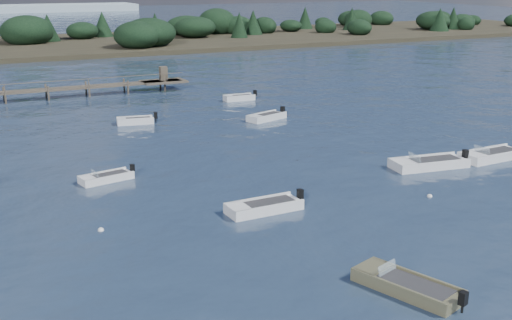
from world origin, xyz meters
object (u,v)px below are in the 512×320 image
tender_far_grey_b (239,99)px  dinghy_near_olive (406,288)px  tender_far_white (135,122)px  dinghy_extra_a (267,118)px  dinghy_mid_white_b (492,157)px  dinghy_mid_grey (264,209)px  dinghy_extra_b (106,179)px  dinghy_mid_white_a (428,165)px

tender_far_grey_b → dinghy_near_olive: bearing=-105.2°
tender_far_white → dinghy_extra_a: (11.23, -3.62, -0.01)m
dinghy_mid_white_b → dinghy_near_olive: size_ratio=1.10×
dinghy_mid_white_b → tender_far_white: dinghy_mid_white_b is taller
dinghy_mid_grey → dinghy_mid_white_b: 19.62m
dinghy_mid_grey → dinghy_extra_b: 11.47m
dinghy_mid_white_b → dinghy_extra_b: (-26.12, 7.00, -0.04)m
dinghy_mid_white_a → dinghy_extra_a: dinghy_mid_white_a is taller
tender_far_white → dinghy_mid_white_a: 26.29m
dinghy_extra_a → tender_far_grey_b: size_ratio=1.18×
dinghy_mid_grey → dinghy_extra_b: size_ratio=1.24×
dinghy_mid_white_b → tender_far_white: (-19.92, 22.31, -0.00)m
dinghy_mid_white_b → dinghy_near_olive: dinghy_mid_white_b is taller
dinghy_extra_a → tender_far_grey_b: (1.68, 9.74, 0.01)m
tender_far_grey_b → dinghy_mid_white_a: bearing=-86.9°
dinghy_near_olive → dinghy_mid_white_a: bearing=46.9°
tender_far_white → dinghy_extra_a: tender_far_white is taller
dinghy_mid_grey → dinghy_mid_white_b: bearing=6.9°
dinghy_mid_white_b → dinghy_extra_b: dinghy_mid_white_b is taller
dinghy_mid_grey → tender_far_white: bearing=91.0°
dinghy_extra_a → dinghy_extra_b: bearing=-146.1°
dinghy_extra_b → tender_far_white: bearing=68.0°
dinghy_mid_white_a → dinghy_extra_a: size_ratio=1.36×
dinghy_mid_white_b → dinghy_mid_white_a: 5.48m
tender_far_white → dinghy_mid_white_b: bearing=-48.2°
tender_far_grey_b → dinghy_near_olive: tender_far_grey_b is taller
dinghy_extra_b → tender_far_grey_b: 28.71m
tender_far_grey_b → dinghy_near_olive: size_ratio=0.73×
dinghy_extra_a → dinghy_extra_b: size_ratio=1.14×
dinghy_mid_white_b → tender_far_white: bearing=131.8°
dinghy_mid_white_a → dinghy_near_olive: 18.84m
dinghy_extra_b → dinghy_near_olive: (7.77, -20.40, 0.02)m
dinghy_extra_a → tender_far_grey_b: tender_far_grey_b is taller
dinghy_mid_white_b → dinghy_extra_b: 27.04m
dinghy_mid_grey → dinghy_extra_a: 23.65m
dinghy_mid_white_a → tender_far_grey_b: dinghy_mid_white_a is taller
dinghy_mid_grey → tender_far_grey_b: (12.46, 30.79, 0.02)m
dinghy_extra_a → dinghy_near_olive: dinghy_near_olive is taller
tender_far_white → dinghy_extra_b: size_ratio=0.97×
dinghy_mid_white_a → tender_far_grey_b: (-1.54, 28.08, 0.00)m
dinghy_mid_white_a → dinghy_extra_b: dinghy_mid_white_a is taller
dinghy_mid_white_b → dinghy_extra_a: bearing=115.0°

